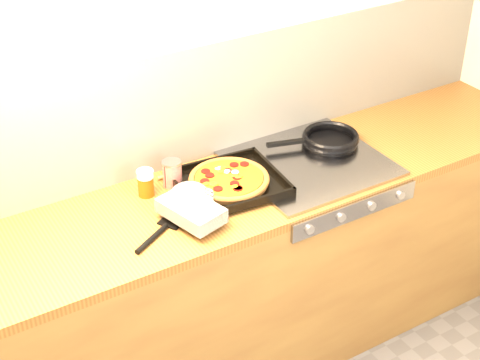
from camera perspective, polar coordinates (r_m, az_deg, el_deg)
room_shell at (r=2.95m, az=-4.79°, el=5.48°), size 3.20×3.20×3.20m
counter_run at (r=3.13m, az=-1.77°, el=-8.11°), size 3.20×0.62×0.90m
stovetop at (r=3.06m, az=5.41°, el=1.28°), size 0.60×0.56×0.02m
pizza_on_tray at (r=2.82m, az=-1.73°, el=-0.59°), size 0.55×0.46×0.07m
frying_pan at (r=3.19m, az=6.94°, el=3.17°), size 0.43×0.31×0.04m
tomato_can at (r=2.90m, az=-5.29°, el=0.50°), size 0.10×0.10×0.11m
juice_glass at (r=2.85m, az=-7.33°, el=-0.22°), size 0.08×0.08×0.11m
wooden_spoon at (r=3.02m, az=-3.33°, el=1.01°), size 0.30×0.05×0.02m
black_spatula at (r=2.67m, az=-6.13°, el=-3.93°), size 0.27×0.18×0.02m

